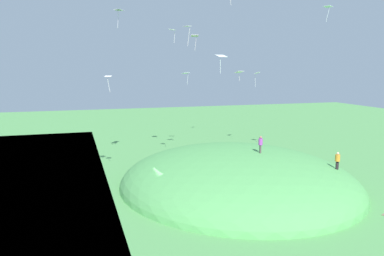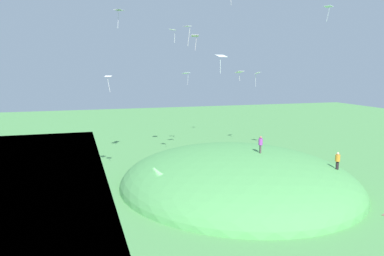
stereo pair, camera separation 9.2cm
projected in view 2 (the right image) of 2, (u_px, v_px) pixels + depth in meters
name	position (u px, v px, depth m)	size (l,w,h in m)	color
ground_plane	(169.00, 196.00, 36.09)	(160.00, 160.00, 0.00)	#549850
grass_hill	(237.00, 184.00, 39.62)	(23.95, 26.30, 7.32)	#52A053
person_near_shore	(261.00, 142.00, 37.62)	(0.44, 0.44, 1.69)	#524245
person_on_hilltop	(338.00, 159.00, 36.41)	(0.49, 0.49, 1.68)	black
kite_1	(119.00, 11.00, 41.24)	(1.23, 1.33, 1.95)	white
kite_2	(221.00, 57.00, 37.34)	(1.23, 1.01, 1.81)	white
kite_3	(239.00, 72.00, 46.29)	(1.24, 1.06, 1.22)	white
kite_4	(108.00, 78.00, 38.24)	(0.78, 0.65, 1.64)	white
kite_5	(328.00, 7.00, 42.39)	(0.89, 1.06, 1.72)	white
kite_6	(186.00, 74.00, 51.34)	(1.16, 0.99, 1.63)	white
kite_7	(195.00, 37.00, 49.06)	(1.05, 0.85, 1.95)	white
kite_8	(187.00, 28.00, 41.61)	(0.88, 0.99, 2.16)	silver
kite_9	(257.00, 74.00, 55.66)	(1.19, 1.19, 2.17)	white
kite_14	(173.00, 30.00, 47.88)	(1.12, 1.29, 1.66)	white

